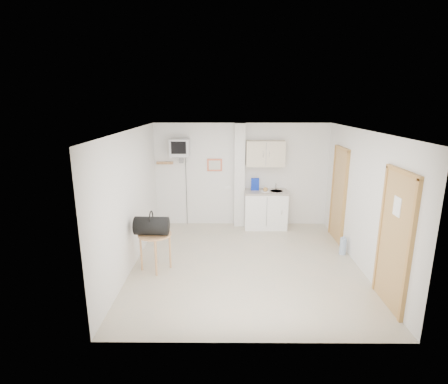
{
  "coord_description": "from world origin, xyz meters",
  "views": [
    {
      "loc": [
        -0.37,
        -6.08,
        2.99
      ],
      "look_at": [
        -0.41,
        0.6,
        1.25
      ],
      "focal_mm": 28.0,
      "sensor_mm": 36.0,
      "label": 1
    }
  ],
  "objects_px": {
    "round_table": "(155,239)",
    "water_bottle": "(343,246)",
    "duffel_bag": "(152,226)",
    "crt_television": "(180,148)"
  },
  "relations": [
    {
      "from": "duffel_bag",
      "to": "water_bottle",
      "type": "xyz_separation_m",
      "value": [
        3.67,
        0.71,
        -0.68
      ]
    },
    {
      "from": "crt_television",
      "to": "duffel_bag",
      "type": "relative_size",
      "value": 3.57
    },
    {
      "from": "crt_television",
      "to": "duffel_bag",
      "type": "distance_m",
      "value": 2.54
    },
    {
      "from": "water_bottle",
      "to": "crt_television",
      "type": "bearing_deg",
      "value": 155.25
    },
    {
      "from": "round_table",
      "to": "water_bottle",
      "type": "xyz_separation_m",
      "value": [
        3.63,
        0.67,
        -0.42
      ]
    },
    {
      "from": "crt_television",
      "to": "round_table",
      "type": "xyz_separation_m",
      "value": [
        -0.2,
        -2.25,
        -1.34
      ]
    },
    {
      "from": "round_table",
      "to": "crt_television",
      "type": "bearing_deg",
      "value": 84.91
    },
    {
      "from": "round_table",
      "to": "duffel_bag",
      "type": "xyz_separation_m",
      "value": [
        -0.04,
        -0.04,
        0.27
      ]
    },
    {
      "from": "water_bottle",
      "to": "duffel_bag",
      "type": "bearing_deg",
      "value": -169.09
    },
    {
      "from": "duffel_bag",
      "to": "water_bottle",
      "type": "bearing_deg",
      "value": 12.81
    }
  ]
}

